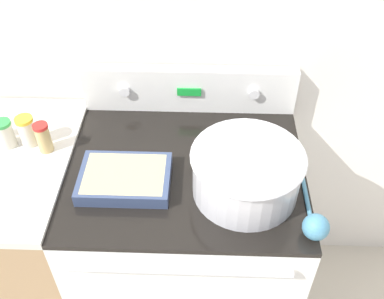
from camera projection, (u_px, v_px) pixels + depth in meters
kitchen_wall at (190, 30)px, 1.61m from camera, size 8.00×0.05×2.50m
stove_range at (187, 246)px, 1.86m from camera, size 0.81×0.72×0.94m
control_panel at (189, 89)px, 1.71m from camera, size 0.81×0.07×0.18m
side_counter at (23, 240)px, 1.87m from camera, size 0.56×0.69×0.96m
mixing_bowl at (247, 171)px, 1.40m from camera, size 0.36×0.36×0.16m
casserole_dish at (125, 178)px, 1.46m from camera, size 0.30×0.21×0.05m
ladle at (315, 224)px, 1.31m from camera, size 0.08×0.33×0.08m
spice_jar_red_cap at (43, 137)px, 1.54m from camera, size 0.05×0.05×0.11m
spice_jar_yellow_cap at (27, 131)px, 1.57m from camera, size 0.06×0.06×0.11m
spice_jar_green_cap at (5, 134)px, 1.56m from camera, size 0.06×0.06×0.11m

